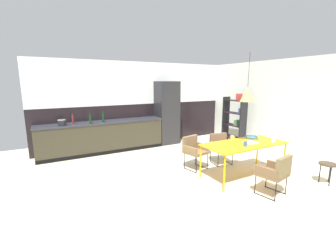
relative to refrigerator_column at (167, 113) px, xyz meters
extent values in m
plane|color=beige|center=(-0.81, -3.16, -1.03)|extent=(9.31, 9.31, 0.00)
cube|color=black|center=(-0.81, 0.36, -0.36)|extent=(6.49, 0.12, 1.34)
cube|color=white|center=(-0.81, 0.36, 0.97)|extent=(6.49, 0.12, 1.34)
cube|color=white|center=(2.38, -3.16, 0.30)|extent=(0.12, 7.16, 2.67)
cube|color=#332F21|center=(-2.13, 0.00, -0.60)|extent=(3.54, 0.60, 0.87)
cube|color=#2B2D35|center=(-2.13, 0.00, -0.14)|extent=(3.57, 0.63, 0.04)
cube|color=black|center=(-2.13, -0.30, -0.98)|extent=(3.54, 0.01, 0.10)
cube|color=#232326|center=(0.00, 0.00, 0.00)|extent=(0.68, 0.60, 2.06)
cube|color=#EFA414|center=(0.14, -3.25, -0.30)|extent=(1.84, 0.81, 0.03)
cylinder|color=#F1A412|center=(-0.74, -2.89, -0.67)|extent=(0.04, 0.04, 0.72)
cylinder|color=#ECA70D|center=(1.02, -2.89, -0.67)|extent=(0.04, 0.04, 0.72)
cylinder|color=#ECA70D|center=(-0.74, -3.62, -0.67)|extent=(0.04, 0.04, 0.72)
cylinder|color=#E9A110|center=(1.02, -3.62, -0.67)|extent=(0.04, 0.04, 0.72)
cube|color=brown|center=(-0.52, -2.41, -0.62)|extent=(0.57, 0.56, 0.06)
cube|color=brown|center=(-0.56, -2.21, -0.43)|extent=(0.46, 0.18, 0.32)
cube|color=brown|center=(-0.30, -2.36, -0.52)|extent=(0.14, 0.41, 0.14)
cube|color=brown|center=(-0.73, -2.46, -0.52)|extent=(0.14, 0.41, 0.14)
cylinder|color=black|center=(-0.28, -2.55, -0.84)|extent=(0.02, 0.02, 0.39)
cylinder|color=black|center=(-0.67, -2.64, -0.84)|extent=(0.02, 0.02, 0.39)
cylinder|color=black|center=(-0.36, -2.18, -0.84)|extent=(0.02, 0.02, 0.39)
cylinder|color=black|center=(-0.75, -2.27, -0.84)|extent=(0.02, 0.02, 0.39)
cylinder|color=black|center=(-0.32, -2.36, -1.02)|extent=(0.11, 0.41, 0.02)
cylinder|color=black|center=(-0.71, -2.45, -1.02)|extent=(0.11, 0.41, 0.02)
cube|color=brown|center=(-0.04, -4.09, -0.64)|extent=(0.55, 0.54, 0.06)
cube|color=brown|center=(0.00, -4.29, -0.44)|extent=(0.46, 0.16, 0.35)
cube|color=brown|center=(-0.25, -4.13, -0.54)|extent=(0.12, 0.42, 0.14)
cube|color=brown|center=(0.18, -4.05, -0.54)|extent=(0.12, 0.42, 0.14)
cylinder|color=black|center=(-0.27, -3.94, -0.85)|extent=(0.02, 0.02, 0.36)
cylinder|color=black|center=(0.13, -3.87, -0.85)|extent=(0.02, 0.02, 0.36)
cylinder|color=black|center=(-0.20, -4.31, -0.85)|extent=(0.02, 0.02, 0.36)
cylinder|color=black|center=(0.20, -4.24, -0.85)|extent=(0.02, 0.02, 0.36)
cylinder|color=black|center=(-0.23, -4.13, -1.02)|extent=(0.09, 0.41, 0.02)
cylinder|color=black|center=(0.16, -4.06, -1.02)|extent=(0.09, 0.41, 0.02)
cube|color=brown|center=(0.26, -2.43, -0.64)|extent=(0.56, 0.54, 0.06)
cube|color=brown|center=(0.30, -2.23, -0.45)|extent=(0.46, 0.17, 0.33)
cube|color=brown|center=(0.47, -2.47, -0.54)|extent=(0.13, 0.42, 0.14)
cube|color=brown|center=(0.04, -2.39, -0.54)|extent=(0.13, 0.42, 0.14)
cylinder|color=black|center=(0.42, -2.66, -0.85)|extent=(0.02, 0.02, 0.36)
cylinder|color=black|center=(0.03, -2.58, -0.85)|extent=(0.02, 0.02, 0.36)
cylinder|color=black|center=(0.49, -2.28, -0.85)|extent=(0.02, 0.02, 0.36)
cylinder|color=black|center=(0.10, -2.20, -0.85)|extent=(0.02, 0.02, 0.36)
cylinder|color=black|center=(0.45, -2.47, -1.02)|extent=(0.10, 0.41, 0.02)
cylinder|color=black|center=(0.06, -2.39, -1.02)|extent=(0.10, 0.41, 0.02)
cylinder|color=#33607F|center=(0.59, -3.05, -0.26)|extent=(0.14, 0.14, 0.05)
torus|color=#35647E|center=(0.59, -3.05, -0.24)|extent=(0.30, 0.30, 0.04)
cube|color=white|center=(0.21, -3.30, -0.28)|extent=(0.15, 0.24, 0.01)
cube|color=white|center=(0.36, -3.30, -0.28)|extent=(0.15, 0.24, 0.01)
cube|color=#262628|center=(0.29, -3.30, -0.27)|extent=(0.01, 0.24, 0.00)
cylinder|color=white|center=(0.74, -3.50, -0.24)|extent=(0.08, 0.08, 0.08)
torus|color=white|center=(0.79, -3.50, -0.24)|extent=(0.06, 0.01, 0.06)
cylinder|color=gold|center=(0.08, -2.94, -0.23)|extent=(0.09, 0.09, 0.11)
torus|color=gold|center=(0.14, -2.94, -0.22)|extent=(0.07, 0.01, 0.07)
cylinder|color=#335B93|center=(-0.04, -3.44, -0.23)|extent=(0.07, 0.07, 0.11)
torus|color=#335B93|center=(0.00, -3.44, -0.22)|extent=(0.07, 0.01, 0.07)
cylinder|color=black|center=(-3.21, -0.12, -0.05)|extent=(0.20, 0.20, 0.15)
cylinder|color=gray|center=(-3.21, -0.12, 0.03)|extent=(0.20, 0.20, 0.01)
sphere|color=black|center=(-3.21, -0.12, 0.05)|extent=(0.02, 0.02, 0.02)
cylinder|color=#0F3319|center=(-2.13, -0.12, 0.00)|extent=(0.06, 0.06, 0.24)
cylinder|color=#0F3319|center=(-2.13, -0.12, 0.15)|extent=(0.03, 0.03, 0.07)
cylinder|color=maroon|center=(-2.92, 0.05, -0.01)|extent=(0.06, 0.06, 0.23)
cylinder|color=maroon|center=(-2.92, 0.05, 0.13)|extent=(0.03, 0.03, 0.05)
cylinder|color=#0F3319|center=(-2.50, -0.21, -0.01)|extent=(0.06, 0.06, 0.23)
cylinder|color=#0F3319|center=(-2.50, -0.21, 0.14)|extent=(0.03, 0.03, 0.07)
cylinder|color=#423326|center=(1.33, -4.35, -0.61)|extent=(0.32, 0.32, 0.03)
cylinder|color=black|center=(1.44, -4.35, -0.83)|extent=(0.02, 0.02, 0.41)
cylinder|color=black|center=(1.27, -4.25, -0.83)|extent=(0.02, 0.02, 0.41)
cylinder|color=black|center=(1.27, -4.45, -0.83)|extent=(0.02, 0.02, 0.41)
cube|color=black|center=(1.81, -0.86, -0.25)|extent=(0.30, 0.03, 1.56)
cube|color=black|center=(1.81, -1.64, -0.25)|extent=(0.30, 0.03, 1.56)
cube|color=black|center=(1.81, -1.25, -0.78)|extent=(0.30, 0.76, 0.02)
cube|color=black|center=(1.81, -1.25, -0.38)|extent=(0.30, 0.76, 0.02)
cube|color=#4C7F4C|center=(1.81, -1.39, -0.28)|extent=(0.18, 0.10, 0.18)
cube|color=black|center=(1.81, -1.25, 0.02)|extent=(0.30, 0.76, 0.02)
cube|color=#334C8C|center=(1.81, -1.55, 0.12)|extent=(0.18, 0.10, 0.17)
cube|color=black|center=(1.81, -1.25, 0.43)|extent=(0.30, 0.76, 0.02)
cube|color=#B73833|center=(1.81, -1.42, 0.55)|extent=(0.18, 0.10, 0.21)
cylinder|color=black|center=(0.14, -3.24, 1.25)|extent=(0.01, 0.01, 0.68)
cone|color=#B5A149|center=(0.14, -3.24, 0.76)|extent=(0.29, 0.29, 0.30)
camera|label=1|loc=(-3.56, -6.59, 1.01)|focal=24.21mm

